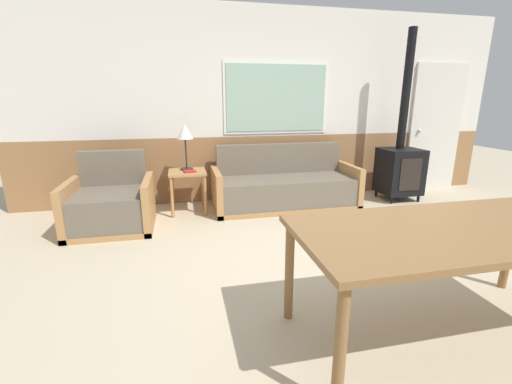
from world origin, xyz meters
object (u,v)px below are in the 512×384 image
armchair (111,206)px  dining_table (455,237)px  wood_stove (400,163)px  side_table (188,179)px  table_lamp (185,134)px  couch (285,188)px

armchair → dining_table: armchair is taller
dining_table → wood_stove: (1.59, 2.81, -0.12)m
side_table → wood_stove: 3.10m
armchair → table_lamp: table_lamp is taller
side_table → wood_stove: wood_stove is taller
couch → side_table: bearing=177.0°
armchair → table_lamp: bearing=21.6°
side_table → table_lamp: bearing=90.6°
table_lamp → wood_stove: (3.09, -0.16, -0.48)m
couch → armchair: bearing=-171.2°
couch → dining_table: size_ratio=1.03×
armchair → couch: bearing=1.4°
armchair → table_lamp: (0.89, 0.49, 0.77)m
dining_table → table_lamp: bearing=116.9°
couch → armchair: (-2.22, -0.34, 0.00)m
armchair → wood_stove: (3.99, 0.34, 0.29)m
wood_stove → table_lamp: bearing=177.1°
dining_table → wood_stove: 3.23m
dining_table → side_table: bearing=117.6°
side_table → wood_stove: (3.09, -0.07, 0.10)m
armchair → dining_table: size_ratio=0.48×
table_lamp → dining_table: 3.34m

